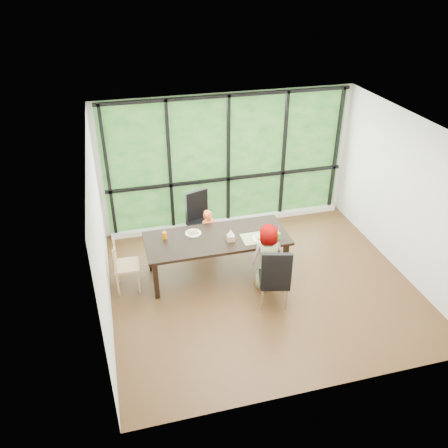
% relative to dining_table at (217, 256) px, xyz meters
% --- Properties ---
extents(ground, '(5.00, 5.00, 0.00)m').
position_rel_dining_table_xyz_m(ground, '(0.65, -0.51, -0.38)').
color(ground, black).
rests_on(ground, ground).
extents(back_wall, '(5.00, 0.00, 5.00)m').
position_rel_dining_table_xyz_m(back_wall, '(0.65, 1.74, 0.98)').
color(back_wall, silver).
rests_on(back_wall, ground).
extents(foliage_backdrop, '(4.80, 0.02, 2.65)m').
position_rel_dining_table_xyz_m(foliage_backdrop, '(0.65, 1.72, 0.98)').
color(foliage_backdrop, '#154715').
rests_on(foliage_backdrop, back_wall).
extents(window_mullions, '(4.80, 0.06, 2.65)m').
position_rel_dining_table_xyz_m(window_mullions, '(0.65, 1.68, 0.98)').
color(window_mullions, black).
rests_on(window_mullions, back_wall).
extents(window_sill, '(4.80, 0.12, 0.10)m').
position_rel_dining_table_xyz_m(window_sill, '(0.65, 1.64, -0.33)').
color(window_sill, silver).
rests_on(window_sill, ground).
extents(dining_table, '(2.46, 1.14, 0.75)m').
position_rel_dining_table_xyz_m(dining_table, '(0.00, 0.00, 0.00)').
color(dining_table, black).
rests_on(dining_table, ground).
extents(chair_window_leather, '(0.59, 0.59, 1.08)m').
position_rel_dining_table_xyz_m(chair_window_leather, '(-0.05, 0.96, 0.17)').
color(chair_window_leather, black).
rests_on(chair_window_leather, ground).
extents(chair_interior_leather, '(0.56, 0.56, 1.08)m').
position_rel_dining_table_xyz_m(chair_interior_leather, '(0.68, -0.99, 0.17)').
color(chair_interior_leather, black).
rests_on(chair_interior_leather, ground).
extents(chair_end_beech, '(0.42, 0.44, 0.90)m').
position_rel_dining_table_xyz_m(chair_end_beech, '(-1.53, -0.01, 0.08)').
color(chair_end_beech, tan).
rests_on(chair_end_beech, ground).
extents(child_toddler, '(0.39, 0.32, 0.94)m').
position_rel_dining_table_xyz_m(child_toddler, '(0.00, 0.59, 0.09)').
color(child_toddler, orange).
rests_on(child_toddler, ground).
extents(child_older, '(0.61, 0.43, 1.18)m').
position_rel_dining_table_xyz_m(child_older, '(0.71, -0.55, 0.21)').
color(child_older, slate).
rests_on(child_older, ground).
extents(placemat, '(0.50, 0.37, 0.01)m').
position_rel_dining_table_xyz_m(placemat, '(0.64, -0.20, 0.38)').
color(placemat, tan).
rests_on(placemat, dining_table).
extents(plate_far, '(0.27, 0.27, 0.02)m').
position_rel_dining_table_xyz_m(plate_far, '(-0.36, 0.21, 0.38)').
color(plate_far, white).
rests_on(plate_far, dining_table).
extents(plate_near, '(0.25, 0.25, 0.02)m').
position_rel_dining_table_xyz_m(plate_near, '(0.68, -0.24, 0.38)').
color(plate_near, white).
rests_on(plate_near, dining_table).
extents(orange_cup, '(0.08, 0.08, 0.12)m').
position_rel_dining_table_xyz_m(orange_cup, '(-0.85, 0.18, 0.43)').
color(orange_cup, '#DA6901').
rests_on(orange_cup, dining_table).
extents(green_cup, '(0.07, 0.07, 0.11)m').
position_rel_dining_table_xyz_m(green_cup, '(0.98, -0.30, 0.43)').
color(green_cup, '#53B42B').
rests_on(green_cup, dining_table).
extents(tissue_box, '(0.12, 0.12, 0.10)m').
position_rel_dining_table_xyz_m(tissue_box, '(0.20, -0.16, 0.43)').
color(tissue_box, tan).
rests_on(tissue_box, dining_table).
extents(crepe_rolls_far, '(0.20, 0.12, 0.04)m').
position_rel_dining_table_xyz_m(crepe_rolls_far, '(-0.36, 0.21, 0.41)').
color(crepe_rolls_far, tan).
rests_on(crepe_rolls_far, plate_far).
extents(crepe_rolls_near, '(0.15, 0.12, 0.04)m').
position_rel_dining_table_xyz_m(crepe_rolls_near, '(0.68, -0.24, 0.41)').
color(crepe_rolls_near, tan).
rests_on(crepe_rolls_near, plate_near).
extents(straw_white, '(0.01, 0.04, 0.20)m').
position_rel_dining_table_xyz_m(straw_white, '(-0.85, 0.18, 0.53)').
color(straw_white, white).
rests_on(straw_white, orange_cup).
extents(straw_pink, '(0.01, 0.04, 0.20)m').
position_rel_dining_table_xyz_m(straw_pink, '(0.98, -0.30, 0.53)').
color(straw_pink, pink).
rests_on(straw_pink, green_cup).
extents(tissue, '(0.12, 0.12, 0.11)m').
position_rel_dining_table_xyz_m(tissue, '(0.20, -0.16, 0.53)').
color(tissue, white).
rests_on(tissue, tissue_box).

